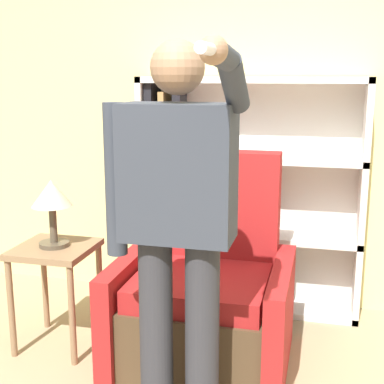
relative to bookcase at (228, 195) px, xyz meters
name	(u,v)px	position (x,y,z in m)	size (l,w,h in m)	color
wall_back	(283,101)	(0.34, 0.16, 0.62)	(8.00, 0.06, 2.80)	#DBCC84
bookcase	(228,195)	(0.00, 0.00, 0.00)	(1.48, 0.28, 1.56)	silver
armchair	(205,296)	(0.01, -0.73, -0.42)	(0.95, 0.83, 1.14)	#4C3823
person_standing	(177,216)	(0.04, -1.38, 0.22)	(0.62, 0.78, 1.71)	#2D2D33
side_table	(56,265)	(-0.85, -0.83, -0.28)	(0.43, 0.43, 0.61)	#846647
table_lamp	(52,199)	(-0.85, -0.83, 0.11)	(0.23, 0.23, 0.39)	#4C4233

